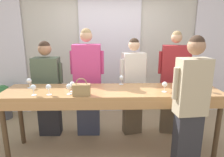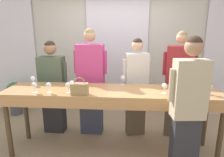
% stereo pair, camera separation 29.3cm
% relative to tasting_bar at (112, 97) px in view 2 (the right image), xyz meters
% --- Properties ---
extents(ground_plane, '(18.00, 18.00, 0.00)m').
position_rel_tasting_bar_xyz_m(ground_plane, '(0.00, 0.02, -0.90)').
color(ground_plane, tan).
extents(wall_back, '(12.00, 0.06, 2.80)m').
position_rel_tasting_bar_xyz_m(wall_back, '(0.00, 1.67, 0.50)').
color(wall_back, beige).
rests_on(wall_back, ground_plane).
extents(curtain_panel_left, '(1.31, 0.03, 2.69)m').
position_rel_tasting_bar_xyz_m(curtain_panel_left, '(-2.49, 1.60, 0.44)').
color(curtain_panel_left, white).
rests_on(curtain_panel_left, ground_plane).
extents(curtain_panel_center, '(1.31, 0.03, 2.69)m').
position_rel_tasting_bar_xyz_m(curtain_panel_center, '(0.00, 1.60, 0.44)').
color(curtain_panel_center, white).
rests_on(curtain_panel_center, ground_plane).
extents(tasting_bar, '(3.11, 0.68, 1.00)m').
position_rel_tasting_bar_xyz_m(tasting_bar, '(0.00, 0.00, 0.00)').
color(tasting_bar, '#B27F4C').
rests_on(tasting_bar, ground_plane).
extents(wine_bottle, '(0.09, 0.09, 0.34)m').
position_rel_tasting_bar_xyz_m(wine_bottle, '(0.87, -0.15, 0.23)').
color(wine_bottle, black).
rests_on(wine_bottle, tasting_bar).
extents(handbag, '(0.23, 0.11, 0.24)m').
position_rel_tasting_bar_xyz_m(handbag, '(-0.41, -0.22, 0.18)').
color(handbag, '#997A4C').
rests_on(handbag, tasting_bar).
extents(wine_glass_front_left, '(0.07, 0.07, 0.15)m').
position_rel_tasting_bar_xyz_m(wine_glass_front_left, '(-0.59, -0.16, 0.20)').
color(wine_glass_front_left, white).
rests_on(wine_glass_front_left, tasting_bar).
extents(wine_glass_front_mid, '(0.07, 0.07, 0.15)m').
position_rel_tasting_bar_xyz_m(wine_glass_front_mid, '(0.15, 0.30, 0.20)').
color(wine_glass_front_mid, white).
rests_on(wine_glass_front_mid, tasting_bar).
extents(wine_glass_front_right, '(0.07, 0.07, 0.15)m').
position_rel_tasting_bar_xyz_m(wine_glass_front_right, '(1.23, -0.03, 0.20)').
color(wine_glass_front_right, white).
rests_on(wine_glass_front_right, tasting_bar).
extents(wine_glass_center_left, '(0.07, 0.07, 0.15)m').
position_rel_tasting_bar_xyz_m(wine_glass_center_left, '(1.17, 0.14, 0.20)').
color(wine_glass_center_left, white).
rests_on(wine_glass_center_left, tasting_bar).
extents(wine_glass_center_mid, '(0.07, 0.07, 0.15)m').
position_rel_tasting_bar_xyz_m(wine_glass_center_mid, '(0.73, -0.10, 0.20)').
color(wine_glass_center_mid, white).
rests_on(wine_glass_center_mid, tasting_bar).
extents(wine_glass_center_right, '(0.07, 0.07, 0.15)m').
position_rel_tasting_bar_xyz_m(wine_glass_center_right, '(-1.05, -0.19, 0.20)').
color(wine_glass_center_right, white).
rests_on(wine_glass_center_right, tasting_bar).
extents(wine_glass_back_left, '(0.07, 0.07, 0.15)m').
position_rel_tasting_bar_xyz_m(wine_glass_back_left, '(1.32, -0.10, 0.20)').
color(wine_glass_back_left, white).
rests_on(wine_glass_back_left, tasting_bar).
extents(wine_glass_back_mid, '(0.07, 0.07, 0.15)m').
position_rel_tasting_bar_xyz_m(wine_glass_back_mid, '(-0.85, -0.18, 0.20)').
color(wine_glass_back_mid, white).
rests_on(wine_glass_back_mid, tasting_bar).
extents(wine_glass_back_right, '(0.07, 0.07, 0.15)m').
position_rel_tasting_bar_xyz_m(wine_glass_back_right, '(-0.56, -0.06, 0.20)').
color(wine_glass_back_right, white).
rests_on(wine_glass_back_right, tasting_bar).
extents(wine_glass_near_host, '(0.07, 0.07, 0.15)m').
position_rel_tasting_bar_xyz_m(wine_glass_near_host, '(0.97, -0.07, 0.20)').
color(wine_glass_near_host, white).
rests_on(wine_glass_near_host, tasting_bar).
extents(wine_glass_by_bottle, '(0.07, 0.07, 0.15)m').
position_rel_tasting_bar_xyz_m(wine_glass_by_bottle, '(-1.23, 0.15, 0.20)').
color(wine_glass_by_bottle, white).
rests_on(wine_glass_by_bottle, tasting_bar).
extents(napkin, '(0.12, 0.12, 0.00)m').
position_rel_tasting_bar_xyz_m(napkin, '(-0.41, 0.03, 0.10)').
color(napkin, white).
rests_on(napkin, tasting_bar).
extents(guest_olive_jacket, '(0.55, 0.26, 1.67)m').
position_rel_tasting_bar_xyz_m(guest_olive_jacket, '(-1.10, 0.59, -0.05)').
color(guest_olive_jacket, '#28282D').
rests_on(guest_olive_jacket, ground_plane).
extents(guest_pink_top, '(0.57, 0.27, 1.87)m').
position_rel_tasting_bar_xyz_m(guest_pink_top, '(-0.41, 0.59, 0.04)').
color(guest_pink_top, '#383D51').
rests_on(guest_pink_top, ground_plane).
extents(guest_cream_sweater, '(0.49, 0.29, 1.72)m').
position_rel_tasting_bar_xyz_m(guest_cream_sweater, '(0.38, 0.59, -0.01)').
color(guest_cream_sweater, brown).
rests_on(guest_cream_sweater, ground_plane).
extents(guest_striped_shirt, '(0.55, 0.30, 1.83)m').
position_rel_tasting_bar_xyz_m(guest_striped_shirt, '(1.09, 0.59, 0.03)').
color(guest_striped_shirt, brown).
rests_on(guest_striped_shirt, ground_plane).
extents(host_pouring, '(0.48, 0.24, 1.80)m').
position_rel_tasting_bar_xyz_m(host_pouring, '(0.93, -0.52, 0.04)').
color(host_pouring, '#28282D').
rests_on(host_pouring, ground_plane).
extents(potted_plant, '(0.39, 0.39, 0.73)m').
position_rel_tasting_bar_xyz_m(potted_plant, '(-2.24, 1.26, -0.50)').
color(potted_plant, '#4C4C51').
rests_on(potted_plant, ground_plane).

